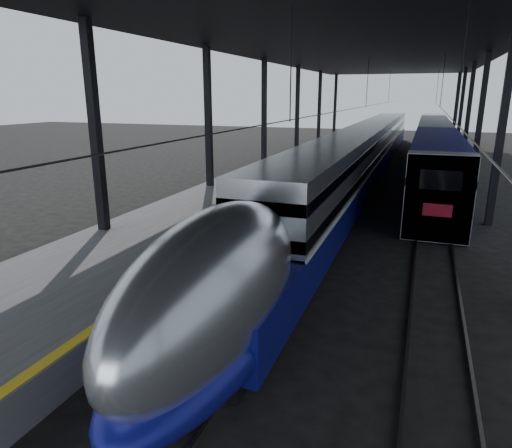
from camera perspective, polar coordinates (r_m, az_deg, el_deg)
The scene contains 7 objects.
ground at distance 13.12m, azimuth -11.20°, elevation -13.14°, with size 160.00×160.00×0.00m, color black.
platform at distance 31.78m, azimuth 1.96°, elevation 5.33°, with size 6.00×80.00×1.00m, color #4C4C4F.
yellow_strip at distance 30.95m, azimuth 6.93°, elevation 5.89°, with size 0.30×80.00×0.01m, color yellow.
rails at distance 30.40m, azimuth 16.46°, elevation 3.40°, with size 6.52×80.00×0.16m.
canopy at distance 30.15m, azimuth 12.62°, elevation 20.86°, with size 18.00×75.00×9.47m.
tgv_train at distance 36.78m, azimuth 13.51°, elevation 8.51°, with size 2.79×65.20×4.00m.
second_train at distance 47.93m, azimuth 21.24°, elevation 9.63°, with size 2.84×56.05×3.91m.
Camera 1 is at (6.18, -9.71, 6.29)m, focal length 32.00 mm.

